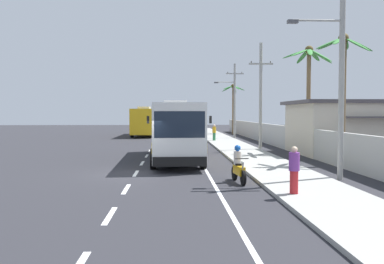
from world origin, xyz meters
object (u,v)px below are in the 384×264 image
(motorcycle_beside_bus, at_px, (238,167))
(utility_pole_nearest, at_px, (340,59))
(palm_second, at_px, (233,97))
(roadside_building, at_px, (383,127))
(palm_nearest, at_px, (343,77))
(coach_bus_foreground, at_px, (176,129))
(coach_bus_far_lane, at_px, (145,121))
(pedestrian_near_kerb, at_px, (294,169))
(palm_third, at_px, (309,75))
(utility_pole_mid, at_px, (261,95))
(pedestrian_midwalk, at_px, (214,132))
(utility_pole_far, at_px, (234,99))

(motorcycle_beside_bus, bearing_deg, utility_pole_nearest, 5.49)
(palm_second, xyz_separation_m, roadside_building, (6.77, -26.55, -3.15))
(palm_nearest, bearing_deg, coach_bus_foreground, 161.31)
(coach_bus_far_lane, distance_m, pedestrian_near_kerb, 38.93)
(palm_second, bearing_deg, palm_third, -87.21)
(coach_bus_foreground, distance_m, utility_pole_nearest, 11.01)
(pedestrian_near_kerb, xyz_separation_m, utility_pole_mid, (2.57, 17.42, 3.25))
(pedestrian_midwalk, bearing_deg, utility_pole_mid, 93.31)
(motorcycle_beside_bus, distance_m, utility_pole_mid, 15.24)
(palm_second, bearing_deg, coach_bus_far_lane, -165.19)
(pedestrian_near_kerb, relative_size, utility_pole_mid, 0.20)
(utility_pole_nearest, relative_size, utility_pole_mid, 1.18)
(pedestrian_midwalk, relative_size, utility_pole_nearest, 0.16)
(coach_bus_far_lane, height_order, palm_second, palm_second)
(utility_pole_mid, distance_m, palm_third, 4.22)
(motorcycle_beside_bus, relative_size, pedestrian_midwalk, 1.24)
(utility_pole_mid, relative_size, roadside_building, 0.63)
(coach_bus_far_lane, bearing_deg, palm_second, 14.81)
(coach_bus_foreground, bearing_deg, utility_pole_far, 71.80)
(utility_pole_nearest, bearing_deg, coach_bus_far_lane, 106.94)
(pedestrian_near_kerb, height_order, utility_pole_mid, utility_pole_mid)
(utility_pole_far, relative_size, palm_third, 1.10)
(pedestrian_near_kerb, bearing_deg, palm_nearest, 93.94)
(coach_bus_foreground, xyz_separation_m, pedestrian_midwalk, (3.92, 15.54, -0.93))
(utility_pole_far, bearing_deg, roadside_building, -63.89)
(pedestrian_midwalk, distance_m, roadside_building, 16.41)
(pedestrian_midwalk, distance_m, utility_pole_mid, 10.50)
(roadside_building, bearing_deg, utility_pole_far, 116.11)
(utility_pole_mid, bearing_deg, palm_third, -48.42)
(utility_pole_nearest, bearing_deg, motorcycle_beside_bus, -174.51)
(pedestrian_midwalk, xyz_separation_m, roadside_building, (10.71, -12.40, 0.91))
(coach_bus_foreground, height_order, pedestrian_midwalk, coach_bus_foreground)
(motorcycle_beside_bus, relative_size, pedestrian_near_kerb, 1.22)
(pedestrian_midwalk, distance_m, utility_pole_nearest, 24.05)
(pedestrian_near_kerb, bearing_deg, utility_pole_far, 120.54)
(palm_nearest, relative_size, palm_second, 1.06)
(pedestrian_midwalk, xyz_separation_m, utility_pole_far, (2.57, 4.21, 3.45))
(motorcycle_beside_bus, xyz_separation_m, palm_third, (6.64, 11.25, 4.82))
(utility_pole_nearest, bearing_deg, utility_pole_mid, 91.67)
(pedestrian_midwalk, xyz_separation_m, palm_nearest, (5.14, -18.61, 3.84))
(coach_bus_foreground, bearing_deg, coach_bus_far_lane, 97.79)
(utility_pole_far, height_order, roadside_building, utility_pole_far)
(pedestrian_midwalk, height_order, utility_pole_far, utility_pole_far)
(palm_nearest, bearing_deg, utility_pole_mid, 106.03)
(palm_third, bearing_deg, palm_nearest, -91.02)
(pedestrian_near_kerb, xyz_separation_m, palm_third, (5.25, 14.40, 4.48))
(coach_bus_far_lane, distance_m, palm_second, 12.31)
(coach_bus_foreground, xyz_separation_m, pedestrian_near_kerb, (3.91, -11.53, -0.93))
(coach_bus_foreground, relative_size, motorcycle_beside_bus, 6.12)
(coach_bus_far_lane, bearing_deg, palm_third, -61.68)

